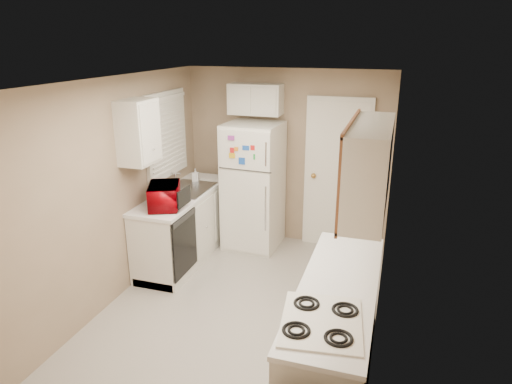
% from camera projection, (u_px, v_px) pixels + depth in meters
% --- Properties ---
extents(floor, '(3.80, 3.80, 0.00)m').
position_uv_depth(floor, '(242.00, 306.00, 4.95)').
color(floor, beige).
rests_on(floor, ground).
extents(ceiling, '(3.80, 3.80, 0.00)m').
position_uv_depth(ceiling, '(240.00, 80.00, 4.18)').
color(ceiling, white).
rests_on(ceiling, floor).
extents(wall_left, '(3.80, 3.80, 0.00)m').
position_uv_depth(wall_left, '(120.00, 189.00, 4.97)').
color(wall_left, gray).
rests_on(wall_left, floor).
extents(wall_right, '(3.80, 3.80, 0.00)m').
position_uv_depth(wall_right, '(385.00, 218.00, 4.17)').
color(wall_right, gray).
rests_on(wall_right, floor).
extents(wall_back, '(2.80, 2.80, 0.00)m').
position_uv_depth(wall_back, '(287.00, 158.00, 6.28)').
color(wall_back, gray).
rests_on(wall_back, floor).
extents(wall_front, '(2.80, 2.80, 0.00)m').
position_uv_depth(wall_front, '(140.00, 301.00, 2.85)').
color(wall_front, gray).
rests_on(wall_front, floor).
extents(left_counter, '(0.60, 1.80, 0.90)m').
position_uv_depth(left_counter, '(185.00, 225.00, 5.93)').
color(left_counter, silver).
rests_on(left_counter, floor).
extents(dishwasher, '(0.03, 0.58, 0.72)m').
position_uv_depth(dishwasher, '(184.00, 244.00, 5.30)').
color(dishwasher, black).
rests_on(dishwasher, floor).
extents(sink, '(0.54, 0.74, 0.16)m').
position_uv_depth(sink, '(188.00, 192.00, 5.94)').
color(sink, gray).
rests_on(sink, left_counter).
extents(microwave, '(0.56, 0.45, 0.33)m').
position_uv_depth(microwave, '(164.00, 195.00, 5.25)').
color(microwave, '#9E000A').
rests_on(microwave, left_counter).
extents(soap_bottle, '(0.10, 0.10, 0.18)m').
position_uv_depth(soap_bottle, '(195.00, 174.00, 6.21)').
color(soap_bottle, white).
rests_on(soap_bottle, left_counter).
extents(window_blinds, '(0.10, 0.98, 1.08)m').
position_uv_depth(window_blinds, '(167.00, 135.00, 5.78)').
color(window_blinds, silver).
rests_on(window_blinds, wall_left).
extents(upper_cabinet_left, '(0.30, 0.45, 0.70)m').
position_uv_depth(upper_cabinet_left, '(138.00, 132.00, 4.93)').
color(upper_cabinet_left, silver).
rests_on(upper_cabinet_left, wall_left).
extents(refrigerator, '(0.75, 0.73, 1.72)m').
position_uv_depth(refrigerator, '(253.00, 186.00, 6.17)').
color(refrigerator, white).
rests_on(refrigerator, floor).
extents(cabinet_over_fridge, '(0.70, 0.30, 0.40)m').
position_uv_depth(cabinet_over_fridge, '(256.00, 99.00, 6.01)').
color(cabinet_over_fridge, silver).
rests_on(cabinet_over_fridge, wall_back).
extents(interior_door, '(0.86, 0.06, 2.08)m').
position_uv_depth(interior_door, '(336.00, 175.00, 6.10)').
color(interior_door, white).
rests_on(interior_door, floor).
extents(right_counter, '(0.60, 2.00, 0.90)m').
position_uv_depth(right_counter, '(335.00, 333.00, 3.77)').
color(right_counter, silver).
rests_on(right_counter, floor).
extents(stove, '(0.63, 0.74, 0.82)m').
position_uv_depth(stove, '(318.00, 380.00, 3.31)').
color(stove, white).
rests_on(stove, floor).
extents(upper_cabinet_right, '(0.30, 1.20, 0.70)m').
position_uv_depth(upper_cabinet_right, '(370.00, 168.00, 3.57)').
color(upper_cabinet_right, silver).
rests_on(upper_cabinet_right, wall_right).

